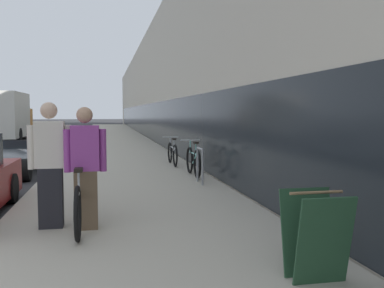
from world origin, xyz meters
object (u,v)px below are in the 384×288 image
at_px(sandwich_board_sign, 316,235).
at_px(moving_truck, 5,116).
at_px(tandem_bicycle, 82,197).
at_px(person_rider, 86,168).
at_px(person_bystander, 50,165).
at_px(bike_rack_hoop, 200,162).
at_px(cruiser_bike_middle, 172,153).
at_px(cruiser_bike_nearest, 193,161).
at_px(vintage_roadster_curbside, 6,161).

relative_size(sandwich_board_sign, moving_truck, 0.13).
distance_m(tandem_bicycle, moving_truck, 23.77).
xyz_separation_m(person_rider, moving_truck, (-6.07, 23.31, 0.52)).
relative_size(person_bystander, moving_truck, 0.26).
relative_size(bike_rack_hoop, cruiser_bike_middle, 0.48).
height_order(bike_rack_hoop, cruiser_bike_nearest, cruiser_bike_nearest).
xyz_separation_m(tandem_bicycle, bike_rack_hoop, (2.54, 3.16, 0.12)).
xyz_separation_m(cruiser_bike_middle, vintage_roadster_curbside, (-4.89, -0.34, -0.09)).
distance_m(person_bystander, moving_truck, 23.80).
xyz_separation_m(tandem_bicycle, person_bystander, (-0.42, -0.16, 0.52)).
bearing_deg(vintage_roadster_curbside, tandem_bicycle, -69.22).
bearing_deg(bike_rack_hoop, cruiser_bike_nearest, 85.88).
xyz_separation_m(person_bystander, cruiser_bike_middle, (2.87, 6.94, -0.54)).
distance_m(tandem_bicycle, person_bystander, 0.69).
bearing_deg(sandwich_board_sign, moving_truck, 108.08).
relative_size(person_bystander, cruiser_bike_nearest, 1.06).
bearing_deg(sandwich_board_sign, cruiser_bike_nearest, 88.22).
xyz_separation_m(sandwich_board_sign, moving_truck, (-8.39, 25.71, 0.95)).
relative_size(bike_rack_hoop, cruiser_bike_nearest, 0.49).
height_order(person_rider, person_bystander, person_bystander).
distance_m(person_bystander, vintage_roadster_curbside, 6.93).
bearing_deg(person_rider, moving_truck, 104.59).
relative_size(tandem_bicycle, cruiser_bike_middle, 1.51).
bearing_deg(person_rider, tandem_bicycle, 103.60).
bearing_deg(cruiser_bike_middle, tandem_bicycle, -109.88).
bearing_deg(tandem_bicycle, sandwich_board_sign, -48.63).
height_order(sandwich_board_sign, vintage_roadster_curbside, sandwich_board_sign).
bearing_deg(sandwich_board_sign, person_rider, 134.14).
bearing_deg(bike_rack_hoop, moving_truck, 113.29).
height_order(bike_rack_hoop, vintage_roadster_curbside, bike_rack_hoop).
bearing_deg(bike_rack_hoop, vintage_roadster_curbside, 146.70).
distance_m(person_rider, sandwich_board_sign, 3.37).
bearing_deg(vintage_roadster_curbside, sandwich_board_sign, -62.13).
bearing_deg(person_rider, person_bystander, 160.71).
bearing_deg(cruiser_bike_middle, person_bystander, -112.49).
bearing_deg(cruiser_bike_middle, person_rider, -108.42).
bearing_deg(moving_truck, person_bystander, -76.48).
xyz_separation_m(person_rider, bike_rack_hoop, (2.46, 3.50, -0.37)).
bearing_deg(cruiser_bike_middle, cruiser_bike_nearest, -85.92).
bearing_deg(cruiser_bike_nearest, bike_rack_hoop, -94.12).
bearing_deg(person_rider, bike_rack_hoop, 54.91).
distance_m(sandwich_board_sign, moving_truck, 27.06).
bearing_deg(cruiser_bike_nearest, person_bystander, -124.09).
xyz_separation_m(person_rider, person_bystander, (-0.50, 0.18, 0.03)).
bearing_deg(person_bystander, bike_rack_hoop, 48.29).
distance_m(person_rider, vintage_roadster_curbside, 7.25).
relative_size(cruiser_bike_nearest, sandwich_board_sign, 1.91).
relative_size(person_rider, sandwich_board_sign, 1.94).
height_order(bike_rack_hoop, cruiser_bike_middle, cruiser_bike_middle).
height_order(bike_rack_hoop, sandwich_board_sign, sandwich_board_sign).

